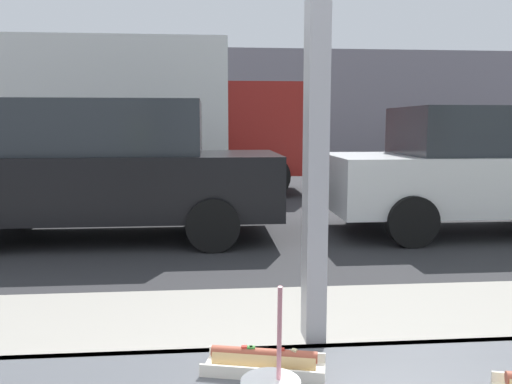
{
  "coord_description": "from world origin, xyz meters",
  "views": [
    {
      "loc": [
        -0.26,
        -1.17,
        1.5
      ],
      "look_at": [
        0.1,
        2.91,
        0.97
      ],
      "focal_mm": 36.65,
      "sensor_mm": 36.0,
      "label": 1
    }
  ],
  "objects_px": {
    "hotdog_tray_near": "(264,361)",
    "parked_car_white": "(482,169)",
    "parked_car_black": "(105,170)",
    "box_truck": "(129,114)"
  },
  "relations": [
    {
      "from": "parked_car_white",
      "to": "box_truck",
      "type": "height_order",
      "value": "box_truck"
    },
    {
      "from": "hotdog_tray_near",
      "to": "parked_car_white",
      "type": "relative_size",
      "value": 0.07
    },
    {
      "from": "hotdog_tray_near",
      "to": "parked_car_black",
      "type": "bearing_deg",
      "value": 104.13
    },
    {
      "from": "hotdog_tray_near",
      "to": "box_truck",
      "type": "height_order",
      "value": "box_truck"
    },
    {
      "from": "parked_car_black",
      "to": "box_truck",
      "type": "distance_m",
      "value": 4.63
    },
    {
      "from": "hotdog_tray_near",
      "to": "box_truck",
      "type": "xyz_separation_m",
      "value": [
        -1.84,
        10.43,
        0.74
      ]
    },
    {
      "from": "parked_car_white",
      "to": "box_truck",
      "type": "bearing_deg",
      "value": 140.5
    },
    {
      "from": "hotdog_tray_near",
      "to": "parked_car_white",
      "type": "height_order",
      "value": "parked_car_white"
    },
    {
      "from": "parked_car_white",
      "to": "parked_car_black",
      "type": "bearing_deg",
      "value": -180.0
    },
    {
      "from": "parked_car_black",
      "to": "parked_car_white",
      "type": "height_order",
      "value": "parked_car_black"
    }
  ]
}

